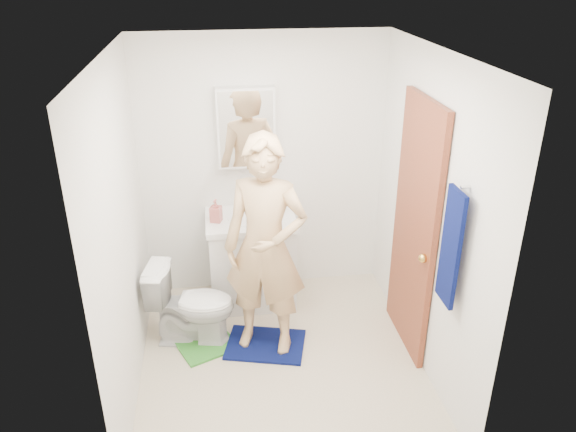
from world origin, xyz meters
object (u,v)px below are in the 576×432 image
(vanity_cabinet, at_px, (252,262))
(towel, at_px, (451,248))
(toilet, at_px, (192,304))
(man, at_px, (265,248))
(medicine_cabinet, at_px, (246,128))
(toothbrush_cup, at_px, (275,206))
(soap_dispenser, at_px, (216,211))

(vanity_cabinet, xyz_separation_m, towel, (1.18, -1.48, 0.85))
(towel, relative_size, toilet, 1.14)
(vanity_cabinet, xyz_separation_m, man, (0.06, -0.71, 0.52))
(vanity_cabinet, xyz_separation_m, medicine_cabinet, (0.00, 0.22, 1.20))
(toothbrush_cup, bearing_deg, medicine_cabinet, 150.27)
(towel, xyz_separation_m, toilet, (-1.72, 0.94, -0.90))
(towel, bearing_deg, toothbrush_cup, 121.10)
(soap_dispenser, bearing_deg, towel, -44.32)
(soap_dispenser, bearing_deg, toilet, -115.26)
(towel, bearing_deg, medicine_cabinet, 124.61)
(vanity_cabinet, height_order, man, man)
(man, bearing_deg, toothbrush_cup, 98.59)
(vanity_cabinet, distance_m, towel, 2.08)
(vanity_cabinet, relative_size, medicine_cabinet, 1.14)
(soap_dispenser, bearing_deg, medicine_cabinet, 41.41)
(medicine_cabinet, height_order, man, medicine_cabinet)
(toilet, xyz_separation_m, soap_dispenser, (0.24, 0.51, 0.60))
(soap_dispenser, relative_size, toothbrush_cup, 1.56)
(vanity_cabinet, distance_m, toothbrush_cup, 0.56)
(towel, height_order, toilet, towel)
(vanity_cabinet, xyz_separation_m, toothbrush_cup, (0.23, 0.10, 0.50))
(man, bearing_deg, medicine_cabinet, 113.99)
(vanity_cabinet, distance_m, man, 0.88)
(toilet, height_order, toothbrush_cup, toothbrush_cup)
(vanity_cabinet, relative_size, soap_dispenser, 3.95)
(medicine_cabinet, xyz_separation_m, soap_dispenser, (-0.30, -0.26, -0.65))
(medicine_cabinet, distance_m, toilet, 1.56)
(medicine_cabinet, height_order, soap_dispenser, medicine_cabinet)
(toilet, bearing_deg, vanity_cabinet, -33.97)
(man, bearing_deg, vanity_cabinet, 115.16)
(toothbrush_cup, bearing_deg, toilet, -140.06)
(towel, relative_size, soap_dispenser, 3.95)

